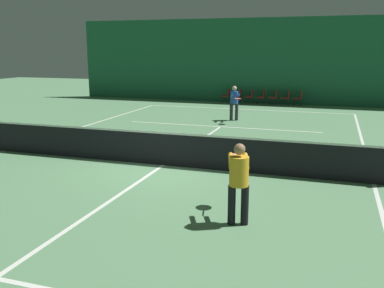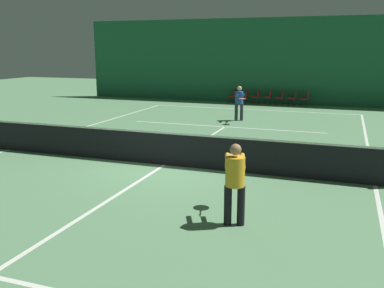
{
  "view_description": "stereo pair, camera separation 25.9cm",
  "coord_description": "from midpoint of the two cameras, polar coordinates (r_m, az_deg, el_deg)",
  "views": [
    {
      "loc": [
        4.42,
        -10.77,
        3.21
      ],
      "look_at": [
        1.15,
        -0.91,
        0.89
      ],
      "focal_mm": 40.0,
      "sensor_mm": 36.0,
      "label": 1
    },
    {
      "loc": [
        4.67,
        -10.69,
        3.21
      ],
      "look_at": [
        1.15,
        -0.91,
        0.89
      ],
      "focal_mm": 40.0,
      "sensor_mm": 36.0,
      "label": 2
    }
  ],
  "objects": [
    {
      "name": "court_line_centre",
      "position": [
        12.08,
        -3.09,
        -2.81
      ],
      "size": [
        0.1,
        12.8,
        0.0
      ],
      "color": "silver",
      "rests_on": "ground"
    },
    {
      "name": "player_far",
      "position": [
        19.51,
        6.71,
        5.76
      ],
      "size": [
        0.79,
        1.34,
        1.57
      ],
      "rotation": [
        0.0,
        0.0,
        -1.2
      ],
      "color": "#2D2D38",
      "rests_on": "ground"
    },
    {
      "name": "courtside_chair_1",
      "position": [
        25.86,
        7.35,
        6.46
      ],
      "size": [
        0.44,
        0.44,
        0.84
      ],
      "rotation": [
        0.0,
        0.0,
        -1.57
      ],
      "color": "#2D2D2D",
      "rests_on": "ground"
    },
    {
      "name": "courtside_chair_2",
      "position": [
        25.72,
        8.9,
        6.37
      ],
      "size": [
        0.44,
        0.44,
        0.84
      ],
      "rotation": [
        0.0,
        0.0,
        -1.57
      ],
      "color": "#2D2D2D",
      "rests_on": "ground"
    },
    {
      "name": "court_line_sideline_right",
      "position": [
        11.24,
        23.85,
        -5.09
      ],
      "size": [
        0.1,
        23.8,
        0.0
      ],
      "color": "silver",
      "rests_on": "ground"
    },
    {
      "name": "courtside_chair_3",
      "position": [
        25.59,
        10.47,
        6.29
      ],
      "size": [
        0.44,
        0.44,
        0.84
      ],
      "rotation": [
        0.0,
        0.0,
        -1.57
      ],
      "color": "#2D2D2D",
      "rests_on": "ground"
    },
    {
      "name": "courtside_chair_5",
      "position": [
        25.41,
        13.64,
        6.1
      ],
      "size": [
        0.44,
        0.44,
        0.84
      ],
      "rotation": [
        0.0,
        0.0,
        -1.57
      ],
      "color": "#2D2D2D",
      "rests_on": "ground"
    },
    {
      "name": "backdrop_curtain",
      "position": [
        26.07,
        9.89,
        10.84
      ],
      "size": [
        23.0,
        0.12,
        4.98
      ],
      "color": "#1E5B3D",
      "rests_on": "ground"
    },
    {
      "name": "courtside_chair_0",
      "position": [
        26.02,
        5.81,
        6.53
      ],
      "size": [
        0.44,
        0.44,
        0.84
      ],
      "rotation": [
        0.0,
        0.0,
        -1.57
      ],
      "color": "#2D2D2D",
      "rests_on": "ground"
    },
    {
      "name": "courtside_chair_4",
      "position": [
        25.49,
        12.05,
        6.19
      ],
      "size": [
        0.44,
        0.44,
        0.84
      ],
      "rotation": [
        0.0,
        0.0,
        -1.57
      ],
      "color": "#2D2D2D",
      "rests_on": "ground"
    },
    {
      "name": "court_line_sideline_left",
      "position": [
        15.04,
        -22.79,
        -0.71
      ],
      "size": [
        0.1,
        23.8,
        0.0
      ],
      "color": "silver",
      "rests_on": "ground"
    },
    {
      "name": "ground_plane",
      "position": [
        12.08,
        -3.09,
        -2.82
      ],
      "size": [
        60.0,
        60.0,
        0.0
      ],
      "primitive_type": "plane",
      "color": "#56845B"
    },
    {
      "name": "court_line_baseline_far",
      "position": [
        23.3,
        8.35,
        4.56
      ],
      "size": [
        11.0,
        0.1,
        0.0
      ],
      "color": "silver",
      "rests_on": "ground"
    },
    {
      "name": "player_near",
      "position": [
        7.9,
        6.68,
        -4.47
      ],
      "size": [
        0.67,
        1.34,
        1.55
      ],
      "rotation": [
        0.0,
        0.0,
        1.84
      ],
      "color": "black",
      "rests_on": "ground"
    },
    {
      "name": "tennis_net",
      "position": [
        11.96,
        -3.12,
        -0.46
      ],
      "size": [
        12.0,
        0.1,
        1.07
      ],
      "color": "black",
      "rests_on": "ground"
    },
    {
      "name": "courtside_chair_6",
      "position": [
        25.34,
        15.24,
        5.99
      ],
      "size": [
        0.44,
        0.44,
        0.84
      ],
      "rotation": [
        0.0,
        0.0,
        -1.57
      ],
      "color": "#2D2D2D",
      "rests_on": "ground"
    },
    {
      "name": "court_line_service_far",
      "position": [
        18.01,
        4.82,
        2.3
      ],
      "size": [
        8.25,
        0.1,
        0.0
      ],
      "color": "silver",
      "rests_on": "ground"
    }
  ]
}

